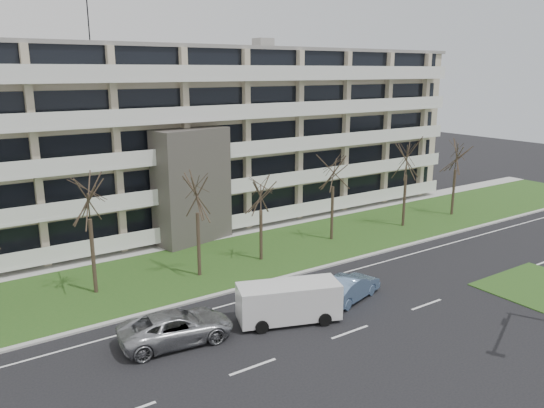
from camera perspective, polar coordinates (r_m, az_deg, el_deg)
ground at (r=28.84m, az=8.38°, el=-13.48°), size 160.00×160.00×0.00m
grass_verge at (r=38.52m, az=-4.80°, el=-6.04°), size 90.00×10.00×0.06m
curb at (r=34.53m, az=-0.67°, el=-8.39°), size 90.00×0.35×0.12m
sidewalk at (r=43.15m, az=-8.40°, el=-3.89°), size 90.00×2.00×0.08m
grass_median at (r=38.05m, az=26.47°, el=-7.82°), size 7.00×5.00×0.06m
lane_edge_line at (r=33.40m, az=0.77°, el=-9.30°), size 90.00×0.12×0.01m
apartment_building at (r=47.65m, az=-12.35°, el=6.99°), size 60.50×15.10×18.75m
silver_pickup at (r=27.72m, az=-10.22°, el=-12.90°), size 6.03×3.33×1.60m
blue_sedan at (r=32.28m, az=8.39°, el=-8.86°), size 4.88×2.85×1.52m
white_van at (r=29.19m, az=1.95°, el=-10.16°), size 5.88×3.80×2.14m
tree_2 at (r=32.88m, az=-19.26°, el=1.54°), size 4.22×4.22×8.44m
tree_3 at (r=34.26m, az=-8.11°, el=1.76°), size 3.87×3.87×7.75m
tree_4 at (r=37.08m, az=-1.22°, el=1.52°), size 3.34×3.34×6.68m
tree_5 at (r=41.80m, az=6.63°, el=4.16°), size 3.93×3.93×7.85m
tree_6 at (r=46.70m, az=14.34°, el=5.20°), size 4.10×4.10×8.20m
tree_7 at (r=51.88m, az=19.27°, el=5.36°), size 3.90×3.90×7.80m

